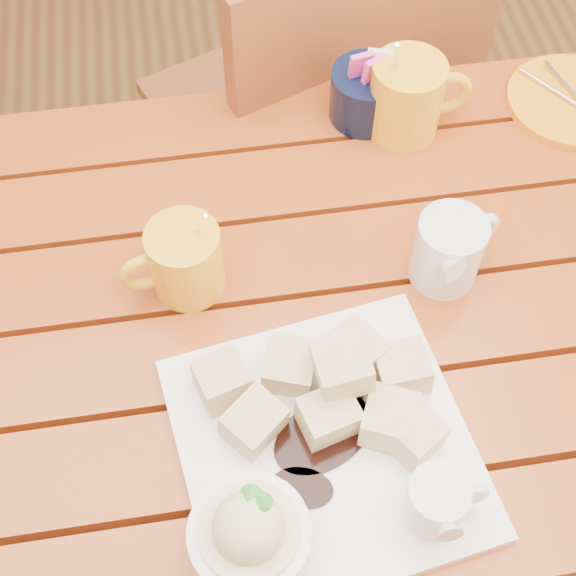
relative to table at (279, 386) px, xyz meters
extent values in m
plane|color=brown|center=(0.00, 0.00, -0.64)|extent=(5.00, 5.00, 0.00)
cube|color=#964113|center=(0.00, -0.23, 0.09)|extent=(1.20, 0.11, 0.03)
cube|color=#964113|center=(0.00, -0.11, 0.09)|extent=(1.20, 0.11, 0.03)
cube|color=#964113|center=(0.00, 0.00, 0.09)|extent=(1.20, 0.11, 0.03)
cube|color=#964113|center=(0.00, 0.11, 0.09)|extent=(1.20, 0.11, 0.03)
cube|color=#964113|center=(0.00, 0.23, 0.09)|extent=(1.20, 0.11, 0.03)
cube|color=#964113|center=(0.00, 0.34, 0.09)|extent=(1.20, 0.11, 0.03)
cube|color=#964113|center=(0.00, 0.36, 0.04)|extent=(1.12, 0.04, 0.08)
cylinder|color=#964113|center=(0.55, 0.35, -0.28)|extent=(0.06, 0.06, 0.72)
cube|color=white|center=(0.03, -0.13, 0.12)|extent=(0.32, 0.32, 0.02)
cube|color=#C1883A|center=(0.09, -0.12, 0.14)|extent=(0.07, 0.07, 0.04)
cube|color=#C1883A|center=(0.00, -0.05, 0.14)|extent=(0.06, 0.06, 0.04)
cube|color=#C1883A|center=(0.11, -0.14, 0.14)|extent=(0.07, 0.07, 0.04)
cube|color=#C1883A|center=(0.05, -0.07, 0.18)|extent=(0.06, 0.06, 0.04)
cube|color=#C1883A|center=(0.08, -0.04, 0.14)|extent=(0.07, 0.07, 0.04)
cube|color=#C1883A|center=(-0.04, -0.10, 0.14)|extent=(0.07, 0.07, 0.04)
cube|color=#C1883A|center=(0.12, -0.07, 0.14)|extent=(0.05, 0.05, 0.04)
cube|color=#C1883A|center=(-0.06, -0.05, 0.14)|extent=(0.06, 0.06, 0.04)
cube|color=#C1883A|center=(0.03, -0.11, 0.14)|extent=(0.06, 0.06, 0.04)
cylinder|color=white|center=(-0.06, -0.21, 0.15)|extent=(0.11, 0.11, 0.04)
cylinder|color=beige|center=(-0.06, -0.21, 0.16)|extent=(0.09, 0.09, 0.03)
sphere|color=beige|center=(-0.06, -0.21, 0.18)|extent=(0.06, 0.06, 0.06)
cone|color=green|center=(-0.04, -0.21, 0.21)|extent=(0.04, 0.04, 0.03)
cone|color=green|center=(-0.05, -0.20, 0.20)|extent=(0.03, 0.03, 0.03)
cylinder|color=white|center=(0.11, -0.21, 0.15)|extent=(0.06, 0.06, 0.06)
cylinder|color=black|center=(0.11, -0.21, 0.18)|extent=(0.04, 0.04, 0.01)
cone|color=white|center=(0.11, -0.24, 0.18)|extent=(0.02, 0.02, 0.03)
torus|color=white|center=(0.15, -0.21, 0.16)|extent=(0.04, 0.01, 0.04)
cylinder|color=yellow|center=(-0.09, 0.09, 0.15)|extent=(0.08, 0.08, 0.09)
cylinder|color=black|center=(-0.09, 0.09, 0.19)|extent=(0.07, 0.07, 0.01)
torus|color=yellow|center=(-0.13, 0.08, 0.15)|extent=(0.06, 0.02, 0.06)
cylinder|color=silver|center=(-0.07, 0.10, 0.18)|extent=(0.03, 0.05, 0.12)
cylinder|color=yellow|center=(0.21, 0.29, 0.16)|extent=(0.09, 0.09, 0.10)
cylinder|color=black|center=(0.21, 0.29, 0.20)|extent=(0.08, 0.08, 0.01)
torus|color=yellow|center=(0.26, 0.29, 0.16)|extent=(0.06, 0.01, 0.06)
cylinder|color=silver|center=(0.19, 0.30, 0.20)|extent=(0.03, 0.06, 0.13)
cylinder|color=white|center=(0.20, 0.06, 0.15)|extent=(0.08, 0.08, 0.09)
cylinder|color=white|center=(0.20, 0.06, 0.19)|extent=(0.06, 0.06, 0.01)
cone|color=white|center=(0.20, 0.02, 0.18)|extent=(0.04, 0.04, 0.03)
torus|color=white|center=(0.24, 0.06, 0.15)|extent=(0.05, 0.03, 0.05)
cylinder|color=black|center=(0.16, 0.32, 0.14)|extent=(0.10, 0.10, 0.07)
cube|color=#FF45AE|center=(0.15, 0.32, 0.19)|extent=(0.03, 0.02, 0.05)
cube|color=white|center=(0.18, 0.33, 0.19)|extent=(0.03, 0.02, 0.05)
cube|color=#FF45AE|center=(0.17, 0.31, 0.19)|extent=(0.03, 0.03, 0.05)
cylinder|color=orange|center=(0.44, 0.30, 0.11)|extent=(0.17, 0.17, 0.01)
cylinder|color=silver|center=(0.42, 0.31, 0.12)|extent=(0.08, 0.10, 0.01)
cylinder|color=silver|center=(0.44, 0.31, 0.12)|extent=(0.04, 0.12, 0.01)
cube|color=brown|center=(0.12, 0.62, -0.19)|extent=(0.57, 0.57, 0.03)
cylinder|color=brown|center=(0.23, 0.86, -0.42)|extent=(0.04, 0.04, 0.44)
cylinder|color=brown|center=(-0.12, 0.73, -0.42)|extent=(0.04, 0.04, 0.44)
cylinder|color=brown|center=(0.37, 0.52, -0.42)|extent=(0.04, 0.04, 0.44)
cylinder|color=brown|center=(0.02, 0.38, -0.42)|extent=(0.04, 0.04, 0.44)
cube|color=brown|center=(0.20, 0.44, 0.06)|extent=(0.42, 0.19, 0.46)
camera|label=1|loc=(-0.05, -0.42, 0.88)|focal=50.00mm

